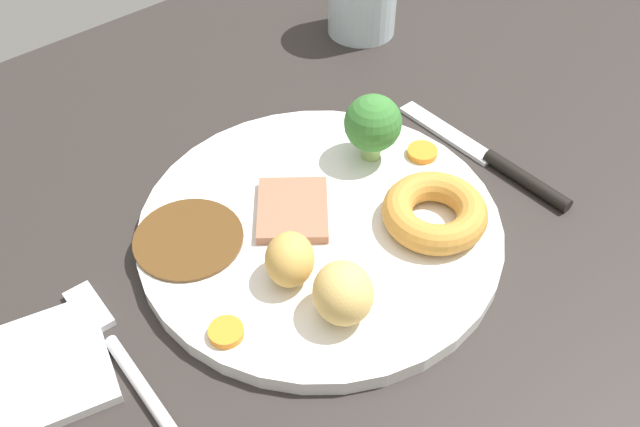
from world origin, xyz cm
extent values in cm
cube|color=#2B2623|center=(0.00, 0.00, 1.80)|extent=(120.00, 84.00, 3.60)
cylinder|color=white|center=(-1.56, 1.96, 4.30)|extent=(28.55, 28.55, 1.40)
cylinder|color=#563819|center=(-10.43, 7.04, 5.15)|extent=(8.43, 8.43, 0.30)
cube|color=#9E664C|center=(-2.55, 4.12, 5.40)|extent=(8.49, 8.66, 0.80)
torus|color=#C68938|center=(5.15, -3.79, 6.19)|extent=(8.18, 8.18, 2.39)
ellipsoid|color=tan|center=(-6.70, -0.79, 6.94)|extent=(5.40, 5.43, 3.89)
ellipsoid|color=#D8B260|center=(-5.89, -5.57, 7.13)|extent=(5.85, 6.04, 4.25)
cylinder|color=orange|center=(10.34, 2.38, 5.29)|extent=(2.62, 2.62, 0.59)
cylinder|color=orange|center=(-13.15, -1.92, 5.30)|extent=(2.44, 2.44, 0.61)
cylinder|color=#8CB766|center=(6.91, 5.19, 5.92)|extent=(1.69, 1.69, 1.85)
sphere|color=#387A33|center=(6.91, 5.19, 8.55)|extent=(4.85, 4.85, 4.85)
cylinder|color=silver|center=(-19.41, -1.27, 4.05)|extent=(1.26, 9.53, 0.90)
cube|color=silver|center=(-19.11, 6.97, 3.90)|extent=(2.17, 4.57, 0.60)
cylinder|color=black|center=(15.52, -5.02, 4.20)|extent=(1.27, 8.51, 1.20)
cube|color=silver|center=(15.45, 3.98, 3.80)|extent=(1.79, 10.51, 0.40)
cube|color=white|center=(-24.97, 4.72, 4.00)|extent=(12.91, 11.47, 0.80)
camera|label=1|loc=(-25.35, -26.14, 44.16)|focal=38.56mm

